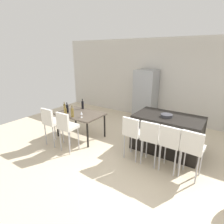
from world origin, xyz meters
TOP-DOWN VIEW (x-y plane):
  - ground_plane at (0.00, 0.00)m, footprint 10.00×10.00m
  - back_wall at (0.00, 2.82)m, footprint 10.00×0.12m
  - kitchen_island at (0.32, 0.66)m, footprint 1.63×0.96m
  - bar_chair_left at (-0.22, -0.21)m, footprint 0.42×0.42m
  - bar_chair_middle at (0.22, -0.21)m, footprint 0.41×0.41m
  - bar_chair_right at (0.65, -0.21)m, footprint 0.41×0.41m
  - bar_chair_far at (1.06, -0.21)m, footprint 0.42×0.42m
  - dining_table at (-2.03, -0.02)m, footprint 1.31×0.87m
  - dining_chair_near at (-2.33, -0.82)m, footprint 0.41×0.41m
  - dining_chair_far at (-1.74, -0.82)m, footprint 0.40×0.40m
  - wine_bottle_end at (-1.99, -0.36)m, footprint 0.08×0.08m
  - wine_bottle_far at (-2.23, -0.39)m, footprint 0.07×0.07m
  - wine_bottle_left at (-2.60, -0.09)m, footprint 0.06×0.06m
  - wine_bottle_near at (-2.38, -0.18)m, footprint 0.08×0.08m
  - wine_bottle_right at (-2.28, 0.36)m, footprint 0.07×0.07m
  - wine_glass_middle at (-1.76, -0.25)m, footprint 0.07×0.07m
  - refrigerator at (-1.08, 2.38)m, footprint 0.72×0.68m
  - fruit_bowl at (0.29, 0.57)m, footprint 0.28×0.28m

SIDE VIEW (x-z plane):
  - ground_plane at x=0.00m, z-range 0.00..0.00m
  - kitchen_island at x=0.32m, z-range 0.00..0.92m
  - dining_table at x=-2.03m, z-range 0.30..1.04m
  - bar_chair_left at x=-0.22m, z-range 0.17..1.22m
  - bar_chair_middle at x=0.22m, z-range 0.17..1.22m
  - bar_chair_right at x=0.65m, z-range 0.17..1.22m
  - bar_chair_far at x=1.06m, z-range 0.17..1.22m
  - dining_chair_near at x=-2.33m, z-range 0.17..1.22m
  - dining_chair_far at x=-1.74m, z-range 0.17..1.22m
  - wine_bottle_left at x=-2.60m, z-range 0.71..0.98m
  - wine_bottle_far at x=-2.23m, z-range 0.71..1.00m
  - wine_bottle_near at x=-2.38m, z-range 0.71..1.02m
  - wine_bottle_right at x=-2.28m, z-range 0.71..1.02m
  - wine_glass_middle at x=-1.76m, z-range 0.78..0.95m
  - wine_bottle_end at x=-1.99m, z-range 0.70..1.03m
  - refrigerator at x=-1.08m, z-range 0.00..1.84m
  - fruit_bowl at x=0.29m, z-range 0.92..0.99m
  - back_wall at x=0.00m, z-range 0.00..2.90m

